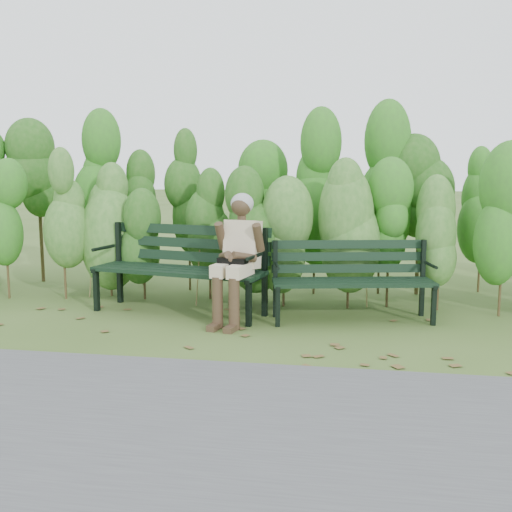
# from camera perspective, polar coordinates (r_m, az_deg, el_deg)

# --- Properties ---
(ground) EXTENTS (80.00, 80.00, 0.00)m
(ground) POSITION_cam_1_polar(r_m,az_deg,el_deg) (6.12, -0.55, -7.44)
(ground) COLOR #3B571E
(footpath) EXTENTS (60.00, 2.50, 0.01)m
(footpath) POSITION_cam_1_polar(r_m,az_deg,el_deg) (4.10, -6.23, -15.62)
(footpath) COLOR #474749
(footpath) RESTS_ON ground
(hedge_band) EXTENTS (11.04, 1.67, 2.42)m
(hedge_band) POSITION_cam_1_polar(r_m,az_deg,el_deg) (7.74, 1.89, 5.33)
(hedge_band) COLOR #47381E
(hedge_band) RESTS_ON ground
(leaf_litter) EXTENTS (4.92, 2.27, 0.01)m
(leaf_litter) POSITION_cam_1_polar(r_m,az_deg,el_deg) (5.84, 4.10, -8.22)
(leaf_litter) COLOR brown
(leaf_litter) RESTS_ON ground
(bench_left) EXTENTS (2.11, 1.05, 1.01)m
(bench_left) POSITION_cam_1_polar(r_m,az_deg,el_deg) (6.99, -6.98, -0.51)
(bench_left) COLOR black
(bench_left) RESTS_ON ground
(bench_right) EXTENTS (1.82, 0.90, 0.87)m
(bench_right) POSITION_cam_1_polar(r_m,az_deg,el_deg) (6.69, 9.07, -1.66)
(bench_right) COLOR black
(bench_right) RESTS_ON ground
(seated_woman) EXTENTS (0.57, 0.83, 1.40)m
(seated_woman) POSITION_cam_1_polar(r_m,az_deg,el_deg) (6.45, -1.78, 0.63)
(seated_woman) COLOR beige
(seated_woman) RESTS_ON ground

